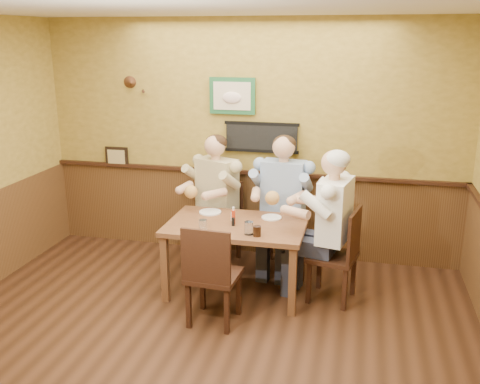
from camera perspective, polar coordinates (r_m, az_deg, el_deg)
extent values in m
plane|color=black|center=(4.60, -5.96, -17.95)|extent=(5.00, 5.00, 0.00)
cube|color=silver|center=(3.81, -7.26, 19.41)|extent=(5.00, 5.00, 0.02)
cube|color=#B4993F|center=(6.33, 1.04, 5.52)|extent=(5.00, 0.02, 2.80)
cube|color=brown|center=(6.54, 0.96, -2.28)|extent=(5.00, 0.02, 1.00)
cube|color=black|center=(6.25, 2.30, 5.85)|extent=(0.88, 0.03, 0.34)
cube|color=#1F5B32|center=(6.26, -0.83, 10.22)|extent=(0.54, 0.03, 0.42)
cube|color=black|center=(6.90, -13.00, 3.64)|extent=(0.30, 0.03, 0.26)
cube|color=brown|center=(5.46, -0.39, -3.60)|extent=(1.40, 0.90, 0.05)
cube|color=brown|center=(5.44, -8.00, -8.13)|extent=(0.07, 0.07, 0.70)
cube|color=brown|center=(5.15, 5.62, -9.51)|extent=(0.07, 0.07, 0.70)
cube|color=brown|center=(6.11, -5.39, -5.21)|extent=(0.07, 0.07, 0.70)
cube|color=brown|center=(5.85, 6.66, -6.25)|extent=(0.07, 0.07, 0.70)
cylinder|color=white|center=(5.22, -3.97, -3.61)|extent=(0.10, 0.10, 0.12)
cylinder|color=silver|center=(5.13, 0.95, -3.87)|extent=(0.10, 0.10, 0.13)
cylinder|color=black|center=(5.10, 1.83, -4.19)|extent=(0.09, 0.09, 0.10)
cylinder|color=#B83013|center=(5.41, -0.71, -2.60)|extent=(0.05, 0.05, 0.16)
cylinder|color=white|center=(5.52, -0.80, -2.63)|extent=(0.04, 0.04, 0.09)
cylinder|color=black|center=(5.37, -0.73, -3.19)|extent=(0.04, 0.04, 0.08)
cylinder|color=silver|center=(5.78, -3.21, -2.15)|extent=(0.25, 0.25, 0.02)
cylinder|color=white|center=(5.61, 3.38, -2.72)|extent=(0.23, 0.23, 0.01)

